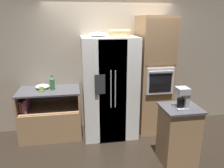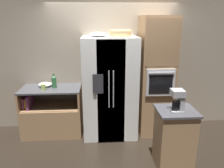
# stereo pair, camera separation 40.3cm
# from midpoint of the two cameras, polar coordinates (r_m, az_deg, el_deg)

# --- Properties ---
(ground_plane) EXTENTS (20.00, 20.00, 0.00)m
(ground_plane) POSITION_cam_midpoint_polar(r_m,az_deg,el_deg) (4.48, -2.29, -12.77)
(ground_plane) COLOR black
(wall_back) EXTENTS (12.00, 0.06, 2.80)m
(wall_back) POSITION_cam_midpoint_polar(r_m,az_deg,el_deg) (4.44, -3.28, 6.26)
(wall_back) COLOR tan
(wall_back) RESTS_ON ground_plane
(counter_left) EXTENTS (1.12, 0.64, 0.94)m
(counter_left) POSITION_cam_midpoint_polar(r_m,az_deg,el_deg) (4.46, -18.23, -8.83)
(counter_left) COLOR #A87F56
(counter_left) RESTS_ON ground_plane
(refrigerator) EXTENTS (1.00, 0.81, 1.90)m
(refrigerator) POSITION_cam_midpoint_polar(r_m,az_deg,el_deg) (4.13, -3.46, -0.98)
(refrigerator) COLOR white
(refrigerator) RESTS_ON ground_plane
(wall_oven) EXTENTS (0.63, 0.74, 2.26)m
(wall_oven) POSITION_cam_midpoint_polar(r_m,az_deg,el_deg) (4.31, 8.18, 2.15)
(wall_oven) COLOR #A87F56
(wall_oven) RESTS_ON ground_plane
(island_counter) EXTENTS (0.57, 0.52, 0.93)m
(island_counter) POSITION_cam_midpoint_polar(r_m,az_deg,el_deg) (3.57, 13.78, -12.84)
(island_counter) COLOR #A87F56
(island_counter) RESTS_ON ground_plane
(wicker_basket) EXTENTS (0.40, 0.40, 0.12)m
(wicker_basket) POSITION_cam_midpoint_polar(r_m,az_deg,el_deg) (4.01, -0.92, 13.25)
(wicker_basket) COLOR tan
(wicker_basket) RESTS_ON refrigerator
(fruit_bowl) EXTENTS (0.32, 0.32, 0.08)m
(fruit_bowl) POSITION_cam_midpoint_polar(r_m,az_deg,el_deg) (3.96, -6.74, 12.74)
(fruit_bowl) COLOR white
(fruit_bowl) RESTS_ON refrigerator
(bottle_tall) EXTENTS (0.09, 0.09, 0.28)m
(bottle_tall) POSITION_cam_midpoint_polar(r_m,az_deg,el_deg) (4.21, -18.03, 0.21)
(bottle_tall) COLOR #33723F
(bottle_tall) RESTS_ON counter_left
(mug) EXTENTS (0.11, 0.08, 0.10)m
(mug) POSITION_cam_midpoint_polar(r_m,az_deg,el_deg) (4.16, -20.62, -1.33)
(mug) COLOR #B2D166
(mug) RESTS_ON counter_left
(mixing_bowl) EXTENTS (0.26, 0.26, 0.08)m
(mixing_bowl) POSITION_cam_midpoint_polar(r_m,az_deg,el_deg) (4.36, -20.28, -0.66)
(mixing_bowl) COLOR white
(mixing_bowl) RESTS_ON counter_left
(coffee_maker) EXTENTS (0.17, 0.18, 0.32)m
(coffee_maker) POSITION_cam_midpoint_polar(r_m,az_deg,el_deg) (3.26, 14.76, -3.42)
(coffee_maker) COLOR #B2B2B7
(coffee_maker) RESTS_ON island_counter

